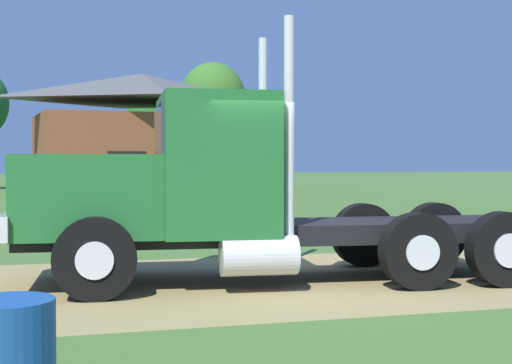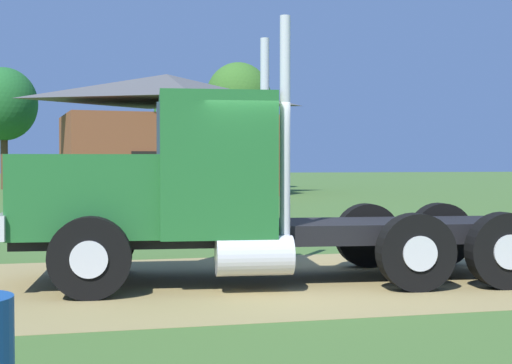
# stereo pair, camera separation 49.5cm
# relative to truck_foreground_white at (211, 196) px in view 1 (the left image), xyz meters

# --- Properties ---
(ground_plane) EXTENTS (200.00, 200.00, 0.00)m
(ground_plane) POSITION_rel_truck_foreground_white_xyz_m (1.00, -0.09, -1.22)
(ground_plane) COLOR #43662C
(dirt_track) EXTENTS (120.00, 5.38, 0.01)m
(dirt_track) POSITION_rel_truck_foreground_white_xyz_m (1.00, -0.09, -1.22)
(dirt_track) COLOR #96834F
(dirt_track) RESTS_ON ground_plane
(truck_foreground_white) EXTENTS (7.82, 3.15, 3.64)m
(truck_foreground_white) POSITION_rel_truck_foreground_white_xyz_m (0.00, 0.00, 0.00)
(truck_foreground_white) COLOR black
(truck_foreground_white) RESTS_ON ground_plane
(shed_building) EXTENTS (11.60, 8.33, 6.27)m
(shed_building) POSITION_rel_truck_foreground_white_xyz_m (2.57, 28.19, 1.80)
(shed_building) COLOR brown
(shed_building) RESTS_ON ground_plane
(tree_right) EXTENTS (3.52, 3.52, 7.21)m
(tree_right) POSITION_rel_truck_foreground_white_xyz_m (4.87, 40.81, 4.00)
(tree_right) COLOR #513823
(tree_right) RESTS_ON ground_plane
(tree_far_right) EXTENTS (4.08, 4.08, 7.86)m
(tree_far_right) POSITION_rel_truck_foreground_white_xyz_m (7.71, 34.49, 4.35)
(tree_far_right) COLOR #513823
(tree_far_right) RESTS_ON ground_plane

